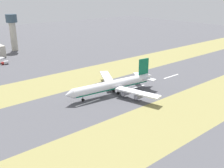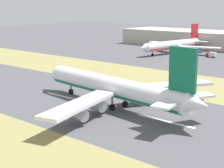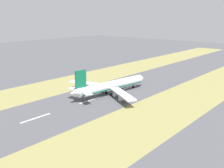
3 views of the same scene
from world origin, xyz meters
name	(u,v)px [view 1 (image 1 of 3)]	position (x,y,z in m)	size (l,w,h in m)	color
ground_plane	(110,96)	(0.00, 0.00, 0.00)	(800.00, 800.00, 0.00)	#4C4C51
grass_median_west	(165,121)	(-45.00, 0.00, 0.00)	(40.00, 600.00, 0.01)	olive
grass_median_east	(73,79)	(45.00, 0.00, 0.00)	(40.00, 600.00, 0.01)	olive
centreline_dash_near	(171,76)	(0.00, -62.67, 0.01)	(1.20, 18.00, 0.01)	silver
centreline_dash_mid	(135,88)	(0.00, -22.67, 0.01)	(1.20, 18.00, 0.01)	silver
centreline_dash_far	(88,103)	(0.00, 17.33, 0.01)	(1.20, 18.00, 0.01)	silver
airplane_main_jet	(114,85)	(1.10, -4.56, 6.02)	(63.69, 67.18, 20.20)	white
control_tower	(13,28)	(173.69, -4.11, 24.59)	(12.00, 12.00, 39.89)	#B2AD9E
service_truck	(5,63)	(120.18, 25.46, 1.67)	(3.12, 6.21, 3.10)	#B2231E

